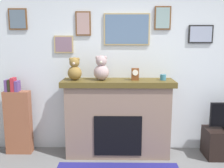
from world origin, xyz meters
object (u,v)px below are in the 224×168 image
teddy_bear_cream (75,70)px  teddy_bear_brown (101,69)px  bookshelf (18,120)px  fireplace (118,117)px  candle_jar (163,77)px  mantel_clock (135,74)px

teddy_bear_cream → teddy_bear_brown: size_ratio=0.93×
bookshelf → teddy_bear_cream: size_ratio=3.54×
fireplace → candle_jar: size_ratio=18.73×
teddy_bear_brown → candle_jar: bearing=0.0°
fireplace → mantel_clock: 0.71m
candle_jar → mantel_clock: size_ratio=0.50×
mantel_clock → teddy_bear_brown: teddy_bear_brown is taller
mantel_clock → teddy_bear_brown: size_ratio=0.49×
fireplace → teddy_bear_cream: teddy_bear_cream is taller
bookshelf → teddy_bear_brown: teddy_bear_brown is taller
fireplace → bookshelf: size_ratio=1.39×
fireplace → bookshelf: 1.54m
fireplace → mantel_clock: (0.25, -0.02, 0.67)m
fireplace → mantel_clock: mantel_clock is taller
mantel_clock → teddy_bear_brown: 0.50m
fireplace → mantel_clock: bearing=-4.3°
teddy_bear_cream → teddy_bear_brown: (0.39, -0.00, 0.01)m
bookshelf → candle_jar: size_ratio=13.49×
mantel_clock → teddy_bear_cream: 0.89m
fireplace → bookshelf: bookshelf is taller
fireplace → teddy_bear_brown: teddy_bear_brown is taller
bookshelf → fireplace: bearing=-0.9°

